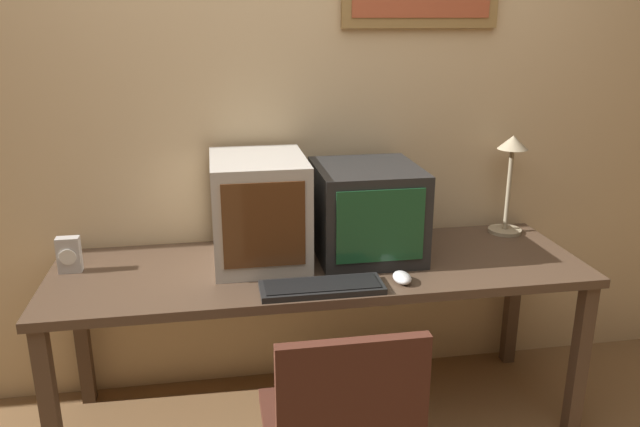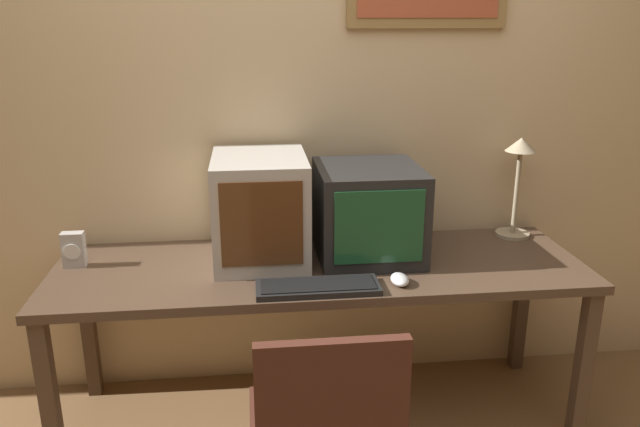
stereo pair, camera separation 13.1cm
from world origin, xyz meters
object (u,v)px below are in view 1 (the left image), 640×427
Objects in this scene: keyboard_main at (322,287)px; mouse_near_keyboard at (402,278)px; monitor_right at (366,211)px; desk_lamp at (511,168)px; monitor_left at (259,209)px; desk_clock at (69,255)px.

keyboard_main is 0.31m from mouse_near_keyboard.
monitor_right is 0.72m from desk_lamp.
desk_clock is at bearing -179.31° from monitor_left.
monitor_right is at bearing -1.80° from monitor_left.
monitor_left is at bearing -173.04° from desk_lamp.
desk_lamp is at bearing 6.96° from monitor_left.
keyboard_main is (0.19, -0.34, -0.20)m from monitor_left.
desk_clock is 1.88m from desk_lamp.
mouse_near_keyboard is 0.83m from desk_lamp.
monitor_right is (0.43, -0.01, -0.03)m from monitor_left.
monitor_left is 1.14m from desk_lamp.
monitor_right reaches higher than desk_clock.
mouse_near_keyboard is 0.23× the size of desk_lamp.
desk_lamp reaches higher than mouse_near_keyboard.
monitor_left reaches higher than desk_clock.
monitor_right is 1.00× the size of keyboard_main.
desk_clock is at bearing -175.50° from desk_lamp.
desk_lamp reaches higher than desk_clock.
desk_lamp is at bearing 4.50° from desk_clock.
monitor_right reaches higher than keyboard_main.
monitor_right is 0.44m from keyboard_main.
monitor_right is 3.20× the size of desk_clock.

